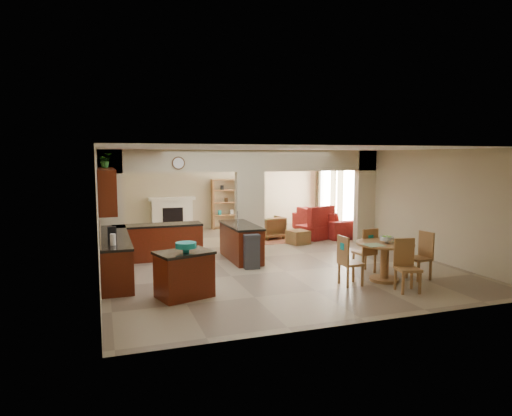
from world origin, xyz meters
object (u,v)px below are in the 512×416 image
object	(u,v)px
kitchen_island	(184,274)
sofa	(326,221)
dining_table	(385,256)
armchair	(270,227)

from	to	relation	value
kitchen_island	sofa	distance (m)	8.01
dining_table	sofa	distance (m)	5.98
dining_table	armchair	world-z (taller)	dining_table
armchair	kitchen_island	bearing A→B (deg)	45.95
kitchen_island	armchair	bearing A→B (deg)	37.32
dining_table	armchair	xyz separation A→B (m)	(-0.52, 5.45, -0.18)
dining_table	sofa	size ratio (longest dim) A/B	0.42
dining_table	sofa	world-z (taller)	sofa
kitchen_island	armchair	size ratio (longest dim) A/B	1.50
armchair	sofa	bearing A→B (deg)	179.42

